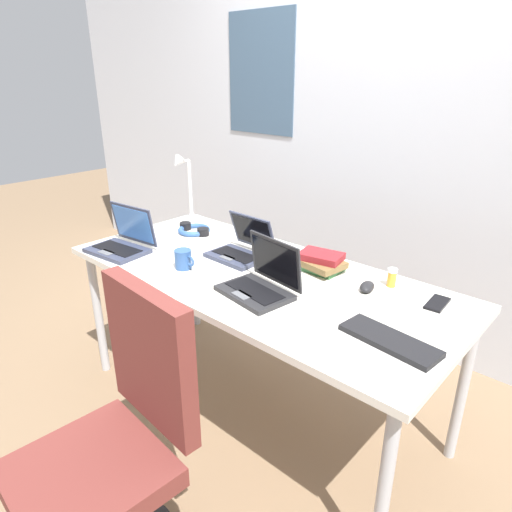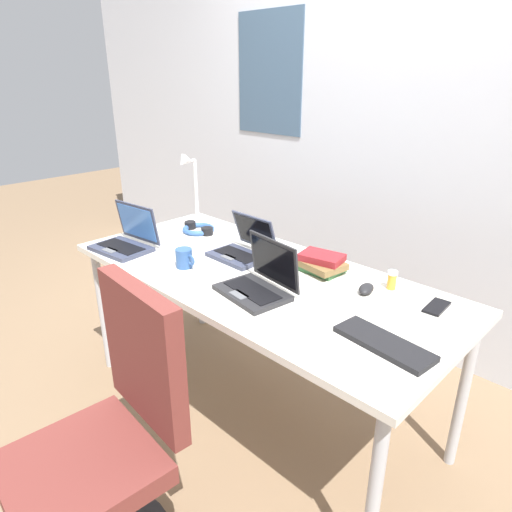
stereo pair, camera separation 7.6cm
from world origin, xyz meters
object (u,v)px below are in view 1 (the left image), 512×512
at_px(laptop_far_corner, 261,283).
at_px(headphones, 194,230).
at_px(book_stack, 321,262).
at_px(office_chair, 114,465).
at_px(cell_phone, 437,303).
at_px(desk_lamp, 186,189).
at_px(laptop_center, 122,242).
at_px(coffee_mug, 183,259).
at_px(computer_mouse, 367,287).
at_px(pill_bottle, 392,277).
at_px(laptop_back_right, 241,249).
at_px(external_keyboard, 390,340).

relative_size(laptop_far_corner, headphones, 1.47).
height_order(book_stack, office_chair, office_chair).
distance_m(cell_phone, book_stack, 0.52).
bearing_deg(desk_lamp, laptop_center, -76.07).
relative_size(laptop_center, coffee_mug, 2.76).
xyz_separation_m(computer_mouse, headphones, (-1.07, -0.00, -0.00)).
distance_m(laptop_center, pill_bottle, 1.29).
bearing_deg(laptop_back_right, computer_mouse, 7.35).
distance_m(external_keyboard, coffee_mug, 0.98).
height_order(external_keyboard, computer_mouse, computer_mouse).
xyz_separation_m(desk_lamp, coffee_mug, (0.53, -0.46, -0.15)).
xyz_separation_m(cell_phone, pill_bottle, (-0.21, 0.03, 0.04)).
relative_size(external_keyboard, computer_mouse, 3.44).
distance_m(desk_lamp, office_chair, 1.58).
bearing_deg(desk_lamp, headphones, -29.67).
height_order(cell_phone, coffee_mug, coffee_mug).
height_order(laptop_back_right, coffee_mug, laptop_back_right).
relative_size(laptop_far_corner, book_stack, 1.46).
bearing_deg(desk_lamp, pill_bottle, -0.03).
xyz_separation_m(laptop_back_right, coffee_mug, (-0.09, -0.28, 0.00)).
height_order(desk_lamp, book_stack, desk_lamp).
relative_size(laptop_center, office_chair, 0.32).
distance_m(cell_phone, office_chair, 1.28).
relative_size(laptop_back_right, external_keyboard, 0.81).
distance_m(computer_mouse, pill_bottle, 0.12).
distance_m(pill_bottle, office_chair, 1.24).
xyz_separation_m(laptop_far_corner, office_chair, (0.01, -0.72, -0.39)).
bearing_deg(coffee_mug, laptop_center, -171.17).
height_order(external_keyboard, cell_phone, external_keyboard).
bearing_deg(headphones, book_stack, 2.91).
height_order(laptop_center, external_keyboard, laptop_center).
distance_m(laptop_center, cell_phone, 1.47).
xyz_separation_m(cell_phone, book_stack, (-0.51, -0.03, 0.04)).
xyz_separation_m(laptop_far_corner, computer_mouse, (0.31, 0.30, -0.03)).
distance_m(laptop_far_corner, coffee_mug, 0.42).
relative_size(external_keyboard, cell_phone, 2.43).
height_order(desk_lamp, laptop_center, desk_lamp).
bearing_deg(cell_phone, desk_lamp, 174.85).
bearing_deg(headphones, office_chair, -52.96).
bearing_deg(office_chair, headphones, 127.04).
bearing_deg(book_stack, laptop_back_right, -162.14).
height_order(laptop_center, headphones, laptop_center).
bearing_deg(computer_mouse, laptop_far_corner, -150.64).
xyz_separation_m(pill_bottle, book_stack, (-0.31, -0.06, -0.00)).
relative_size(laptop_back_right, computer_mouse, 2.79).
height_order(external_keyboard, pill_bottle, pill_bottle).
distance_m(desk_lamp, laptop_far_corner, 1.04).
bearing_deg(coffee_mug, cell_phone, 23.57).
xyz_separation_m(headphones, coffee_mug, (0.34, -0.36, 0.03)).
bearing_deg(coffee_mug, office_chair, -57.27).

